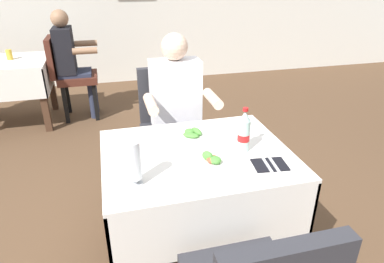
{
  "coord_description": "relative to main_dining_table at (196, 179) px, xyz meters",
  "views": [
    {
      "loc": [
        -0.31,
        -1.64,
        1.65
      ],
      "look_at": [
        0.12,
        0.03,
        0.82
      ],
      "focal_mm": 31.66,
      "sensor_mm": 36.0,
      "label": 1
    }
  ],
  "objects": [
    {
      "name": "background_table_tumbler",
      "position": [
        -1.45,
        2.56,
        0.23
      ],
      "size": [
        0.06,
        0.06,
        0.11
      ],
      "primitive_type": "cylinder",
      "color": "gold",
      "rests_on": "background_dining_table"
    },
    {
      "name": "beer_glass_left",
      "position": [
        -0.36,
        -0.22,
        0.29
      ],
      "size": [
        0.07,
        0.07,
        0.22
      ],
      "color": "white",
      "rests_on": "main_dining_table"
    },
    {
      "name": "background_chair_right",
      "position": [
        -0.86,
        2.53,
        -0.01
      ],
      "size": [
        0.5,
        0.44,
        0.97
      ],
      "color": "#4C2319",
      "rests_on": "ground"
    },
    {
      "name": "plate_near_camera",
      "position": [
        0.05,
        -0.14,
        0.19
      ],
      "size": [
        0.24,
        0.24,
        0.06
      ],
      "color": "white",
      "rests_on": "main_dining_table"
    },
    {
      "name": "seated_diner_far",
      "position": [
        0.04,
        0.7,
        0.15
      ],
      "size": [
        0.5,
        0.46,
        1.26
      ],
      "color": "#282D42",
      "rests_on": "ground"
    },
    {
      "name": "napkin_cutlery_set",
      "position": [
        0.33,
        -0.23,
        0.18
      ],
      "size": [
        0.18,
        0.19,
        0.01
      ],
      "color": "black",
      "rests_on": "main_dining_table"
    },
    {
      "name": "background_patron",
      "position": [
        -0.81,
        2.53,
        0.15
      ],
      "size": [
        0.46,
        0.5,
        1.26
      ],
      "color": "#282D42",
      "rests_on": "ground"
    },
    {
      "name": "main_dining_table",
      "position": [
        0.0,
        0.0,
        0.0
      ],
      "size": [
        1.02,
        0.83,
        0.74
      ],
      "color": "white",
      "rests_on": "ground"
    },
    {
      "name": "plate_far_diner",
      "position": [
        0.03,
        0.2,
        0.19
      ],
      "size": [
        0.24,
        0.24,
        0.05
      ],
      "color": "white",
      "rests_on": "main_dining_table"
    },
    {
      "name": "ground_plane",
      "position": [
        -0.12,
        0.07,
        -0.56
      ],
      "size": [
        11.0,
        11.0,
        0.0
      ],
      "primitive_type": "plane",
      "color": "brown"
    },
    {
      "name": "chair_far_diner_seat",
      "position": [
        0.0,
        0.8,
        -0.01
      ],
      "size": [
        0.44,
        0.5,
        0.97
      ],
      "color": "#2D2D33",
      "rests_on": "ground"
    },
    {
      "name": "cola_bottle_primary",
      "position": [
        0.25,
        -0.04,
        0.29
      ],
      "size": [
        0.07,
        0.07,
        0.25
      ],
      "color": "silver",
      "rests_on": "main_dining_table"
    },
    {
      "name": "background_dining_table",
      "position": [
        -1.53,
        2.53,
        -0.01
      ],
      "size": [
        0.93,
        0.8,
        0.74
      ],
      "color": "white",
      "rests_on": "ground"
    }
  ]
}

